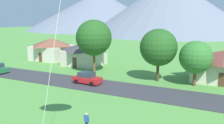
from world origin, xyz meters
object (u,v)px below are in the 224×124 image
object	(u,v)px
house_left_center	(84,53)
tree_left_of_center	(196,57)
house_rightmost	(224,65)
watcher_person	(87,122)
tree_near_left	(94,38)
parked_car_red_west_end	(87,78)
house_right_center	(52,48)
tree_center	(158,47)

from	to	relation	value
house_left_center	tree_left_of_center	bearing A→B (deg)	-15.05
house_rightmost	watcher_person	distance (m)	25.42
tree_near_left	tree_left_of_center	xyz separation A→B (m)	(17.03, -0.71, -2.04)
tree_near_left	watcher_person	size ratio (longest dim) A/B	5.55
tree_near_left	parked_car_red_west_end	distance (m)	9.08
house_right_center	tree_near_left	size ratio (longest dim) A/B	0.90
house_left_center	watcher_person	world-z (taller)	house_left_center
house_rightmost	tree_left_of_center	xyz separation A→B (m)	(-3.52, -4.68, 1.66)
tree_near_left	watcher_person	world-z (taller)	tree_near_left
tree_center	house_left_center	bearing A→B (deg)	161.02
house_right_center	tree_left_of_center	world-z (taller)	tree_left_of_center
tree_near_left	tree_center	xyz separation A→B (m)	(11.60, -0.55, -0.99)
house_right_center	tree_left_of_center	size ratio (longest dim) A/B	1.30
house_rightmost	watcher_person	world-z (taller)	house_rightmost
parked_car_red_west_end	tree_near_left	bearing A→B (deg)	112.93
tree_left_of_center	house_left_center	bearing A→B (deg)	164.95
house_rightmost	watcher_person	xyz separation A→B (m)	(-9.60, -23.48, -1.59)
house_left_center	tree_left_of_center	xyz separation A→B (m)	(22.68, -6.10, 1.76)
house_right_center	watcher_person	world-z (taller)	house_right_center
house_left_center	house_right_center	distance (m)	10.59
tree_near_left	watcher_person	distance (m)	23.00
tree_center	parked_car_red_west_end	size ratio (longest dim) A/B	1.87
house_right_center	parked_car_red_west_end	xyz separation A→B (m)	(18.88, -14.42, -1.69)
tree_center	watcher_person	distance (m)	19.46
tree_center	tree_near_left	bearing A→B (deg)	177.27
house_right_center	tree_left_of_center	bearing A→B (deg)	-14.17
house_rightmost	tree_left_of_center	bearing A→B (deg)	-127.00
house_left_center	tree_near_left	size ratio (longest dim) A/B	0.85
tree_center	house_rightmost	bearing A→B (deg)	26.79
house_left_center	tree_center	xyz separation A→B (m)	(17.26, -5.94, 2.82)
tree_left_of_center	tree_center	distance (m)	5.53
house_right_center	house_rightmost	bearing A→B (deg)	-5.72
tree_center	watcher_person	bearing A→B (deg)	-91.99
parked_car_red_west_end	house_rightmost	bearing A→B (deg)	31.31
house_right_center	tree_center	size ratio (longest dim) A/B	1.05
house_left_center	watcher_person	xyz separation A→B (m)	(16.60, -24.90, -1.49)
house_rightmost	house_left_center	bearing A→B (deg)	176.90
house_rightmost	tree_near_left	size ratio (longest dim) A/B	1.02
house_left_center	house_rightmost	bearing A→B (deg)	-3.10
watcher_person	tree_near_left	bearing A→B (deg)	119.29
house_rightmost	tree_left_of_center	world-z (taller)	tree_left_of_center
tree_near_left	tree_center	world-z (taller)	tree_near_left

